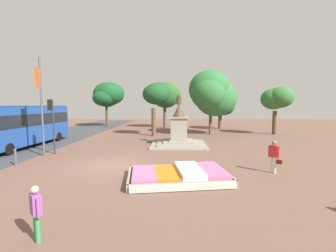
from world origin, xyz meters
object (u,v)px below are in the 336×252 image
at_px(statue_monument, 179,134).
at_px(traffic_light_mid_block, 52,116).
at_px(banner_pole, 41,104).
at_px(flower_planter, 180,175).
at_px(city_bus, 22,124).
at_px(kerb_bollard_mid_a, 15,157).
at_px(pedestrian_with_handbag, 274,155).
at_px(pedestrian_crossing_plaza, 36,210).

relative_size(statue_monument, traffic_light_mid_block, 1.21).
bearing_deg(banner_pole, flower_planter, -26.63).
relative_size(flower_planter, statue_monument, 1.07).
bearing_deg(banner_pole, statue_monument, 25.93).
distance_m(traffic_light_mid_block, city_bus, 4.84).
bearing_deg(traffic_light_mid_block, city_bus, 147.88).
relative_size(statue_monument, banner_pole, 0.70).
relative_size(city_bus, kerb_bollard_mid_a, 10.82).
distance_m(city_bus, pedestrian_with_handbag, 19.81).
distance_m(banner_pole, kerb_bollard_mid_a, 4.08).
relative_size(flower_planter, city_bus, 0.47).
height_order(statue_monument, kerb_bollard_mid_a, statue_monument).
bearing_deg(traffic_light_mid_block, pedestrian_with_handbag, -16.66).
height_order(pedestrian_with_handbag, kerb_bollard_mid_a, pedestrian_with_handbag).
height_order(traffic_light_mid_block, pedestrian_crossing_plaza, traffic_light_mid_block).
xyz_separation_m(traffic_light_mid_block, banner_pole, (-0.33, -0.69, 0.88)).
bearing_deg(city_bus, kerb_bollard_mid_a, -58.94).
bearing_deg(city_bus, flower_planter, -31.08).
distance_m(statue_monument, pedestrian_crossing_plaza, 15.36).
bearing_deg(traffic_light_mid_block, statue_monument, 23.30).
bearing_deg(traffic_light_mid_block, pedestrian_crossing_plaza, -63.09).
bearing_deg(flower_planter, pedestrian_crossing_plaza, -127.87).
xyz_separation_m(statue_monument, pedestrian_crossing_plaza, (-4.07, -14.81, -0.14)).
distance_m(statue_monument, pedestrian_with_handbag, 9.80).
distance_m(flower_planter, kerb_bollard_mid_a, 10.29).
xyz_separation_m(statue_monument, traffic_light_mid_block, (-9.51, -4.09, 1.83)).
bearing_deg(traffic_light_mid_block, flower_planter, -30.62).
distance_m(banner_pole, pedestrian_with_handbag, 15.51).
relative_size(statue_monument, kerb_bollard_mid_a, 4.79).
xyz_separation_m(banner_pole, kerb_bollard_mid_a, (-0.24, -2.54, -3.18)).
distance_m(statue_monument, city_bus, 13.69).
relative_size(statue_monument, pedestrian_with_handbag, 2.78).
relative_size(banner_pole, city_bus, 0.63).
bearing_deg(pedestrian_crossing_plaza, city_bus, 125.59).
relative_size(flower_planter, pedestrian_with_handbag, 2.97).
bearing_deg(pedestrian_with_handbag, kerb_bollard_mid_a, 175.78).
xyz_separation_m(traffic_light_mid_block, city_bus, (-4.05, 2.54, -0.77)).
bearing_deg(banner_pole, pedestrian_with_handbag, -13.83).
distance_m(pedestrian_with_handbag, pedestrian_crossing_plaza, 11.08).
bearing_deg(city_bus, pedestrian_crossing_plaza, -54.41).
bearing_deg(kerb_bollard_mid_a, banner_pole, 84.50).
xyz_separation_m(flower_planter, banner_pole, (-9.76, 4.90, 3.49)).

